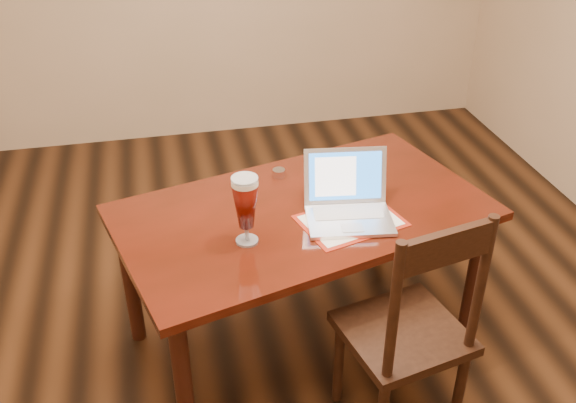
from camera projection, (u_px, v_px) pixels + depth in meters
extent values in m
plane|color=black|center=(269.00, 344.00, 3.17)|extent=(5.00, 5.00, 0.00)
cube|color=#491209|center=(303.00, 212.00, 2.84)|extent=(1.79, 1.29, 0.04)
cylinder|color=black|center=(184.00, 388.00, 2.47)|extent=(0.07, 0.07, 0.71)
cylinder|color=black|center=(474.00, 279.00, 3.04)|extent=(0.07, 0.07, 0.71)
cylinder|color=black|center=(130.00, 280.00, 3.03)|extent=(0.07, 0.07, 0.71)
cylinder|color=black|center=(383.00, 205.00, 3.60)|extent=(0.07, 0.07, 0.71)
cube|color=maroon|center=(351.00, 221.00, 2.74)|extent=(0.49, 0.40, 0.00)
cube|color=white|center=(351.00, 220.00, 2.74)|extent=(0.44, 0.35, 0.00)
cube|color=silver|center=(350.00, 220.00, 2.72)|extent=(0.39, 0.30, 0.02)
cube|color=silver|center=(348.00, 212.00, 2.76)|extent=(0.31, 0.15, 0.00)
cube|color=silver|center=(352.00, 228.00, 2.66)|extent=(0.10, 0.08, 0.00)
cube|color=silver|center=(345.00, 176.00, 2.79)|extent=(0.37, 0.12, 0.24)
cube|color=blue|center=(345.00, 176.00, 2.78)|extent=(0.32, 0.10, 0.20)
cube|color=white|center=(336.00, 177.00, 2.78)|extent=(0.18, 0.07, 0.17)
cylinder|color=silver|center=(247.00, 241.00, 2.61)|extent=(0.09, 0.09, 0.01)
cylinder|color=silver|center=(247.00, 233.00, 2.59)|extent=(0.02, 0.02, 0.07)
cylinder|color=white|center=(245.00, 182.00, 2.47)|extent=(0.11, 0.11, 0.02)
cylinder|color=silver|center=(245.00, 179.00, 2.46)|extent=(0.11, 0.11, 0.01)
cylinder|color=silver|center=(240.00, 181.00, 2.99)|extent=(0.06, 0.06, 0.04)
cylinder|color=silver|center=(279.00, 173.00, 3.06)|extent=(0.06, 0.06, 0.04)
cube|color=black|center=(403.00, 333.00, 2.56)|extent=(0.54, 0.52, 0.04)
cylinder|color=black|center=(459.00, 392.00, 2.62)|extent=(0.04, 0.04, 0.45)
cylinder|color=black|center=(339.00, 362.00, 2.76)|extent=(0.04, 0.04, 0.45)
cylinder|color=black|center=(411.00, 337.00, 2.89)|extent=(0.04, 0.04, 0.45)
cylinder|color=black|center=(394.00, 312.00, 2.20)|extent=(0.04, 0.04, 0.59)
cylinder|color=black|center=(481.00, 284.00, 2.33)|extent=(0.04, 0.04, 0.59)
cube|color=black|center=(447.00, 248.00, 2.15)|extent=(0.37, 0.11, 0.13)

